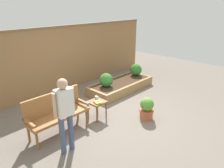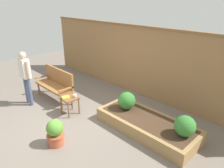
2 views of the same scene
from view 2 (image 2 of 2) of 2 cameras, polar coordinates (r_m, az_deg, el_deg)
ground_plane at (r=5.44m, az=-11.19°, el=-10.32°), size 14.00×14.00×0.00m
fence_back at (r=6.61m, az=7.15°, el=6.35°), size 8.40×0.14×2.16m
garden_bench at (r=6.54m, az=-14.89°, el=0.50°), size 1.44×0.48×0.94m
side_table at (r=5.65m, az=-11.40°, el=-4.35°), size 0.40×0.40×0.48m
cup_on_table at (r=5.58m, az=-10.01°, el=-3.19°), size 0.12×0.08×0.08m
book_on_table at (r=5.60m, az=-12.47°, el=-3.55°), size 0.22×0.23×0.04m
potted_boxwood at (r=4.65m, az=-15.15°, el=-12.54°), size 0.38×0.38×0.58m
raised_planter_bed at (r=5.07m, az=9.36°, el=-10.80°), size 2.40×1.00×0.30m
shrub_near_bench at (r=5.27m, az=4.00°, el=-4.51°), size 0.44×0.44×0.44m
shrub_far_corner at (r=4.54m, az=19.16°, el=-10.71°), size 0.43×0.43×0.43m
person_by_bench at (r=6.33m, az=-22.42°, el=2.56°), size 0.47×0.20×1.56m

